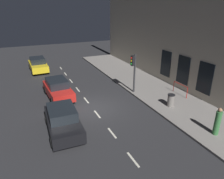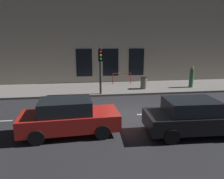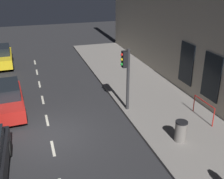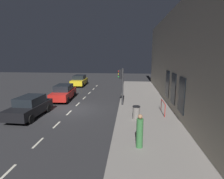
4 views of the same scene
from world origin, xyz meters
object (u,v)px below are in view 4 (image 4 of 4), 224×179
at_px(parked_car_1, 63,92).
at_px(pedestrian_0, 140,132).
at_px(parked_car_0, 79,80).
at_px(parked_car_2, 30,107).
at_px(traffic_light, 121,81).
at_px(trash_bin, 136,112).

bearing_deg(parked_car_1, pedestrian_0, 124.46).
relative_size(parked_car_0, parked_car_1, 0.98).
distance_m(parked_car_2, pedestrian_0, 9.15).
bearing_deg(traffic_light, parked_car_1, 162.93).
height_order(parked_car_2, pedestrian_0, pedestrian_0).
distance_m(traffic_light, parked_car_2, 7.84).
bearing_deg(pedestrian_0, parked_car_0, -102.96).
xyz_separation_m(pedestrian_0, trash_bin, (-0.02, 4.09, -0.33)).
xyz_separation_m(traffic_light, trash_bin, (1.25, -3.60, -1.76)).
bearing_deg(parked_car_0, parked_car_2, 88.16).
distance_m(parked_car_0, pedestrian_0, 19.98).
height_order(parked_car_0, pedestrian_0, pedestrian_0).
xyz_separation_m(parked_car_2, pedestrian_0, (8.12, -4.22, 0.17)).
xyz_separation_m(parked_car_0, parked_car_1, (0.69, -8.69, -0.00)).
xyz_separation_m(parked_car_2, trash_bin, (8.10, -0.13, -0.16)).
distance_m(parked_car_0, trash_bin, 16.32).
bearing_deg(pedestrian_0, parked_car_1, -89.11).
bearing_deg(parked_car_0, traffic_light, 121.07).
distance_m(traffic_light, parked_car_0, 12.69).
relative_size(parked_car_1, pedestrian_0, 2.49).
relative_size(parked_car_2, pedestrian_0, 2.44).
bearing_deg(trash_bin, parked_car_0, 119.68).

